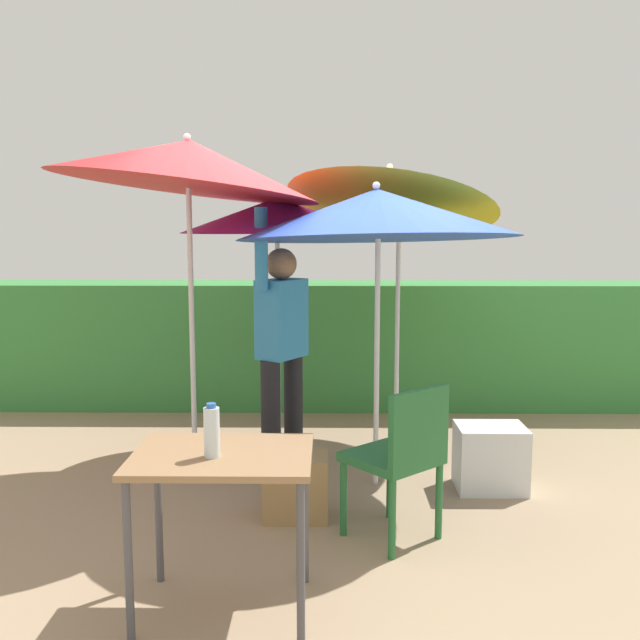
{
  "coord_description": "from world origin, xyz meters",
  "views": [
    {
      "loc": [
        0.06,
        -4.54,
        1.75
      ],
      "look_at": [
        0.0,
        0.3,
        1.1
      ],
      "focal_mm": 39.16,
      "sensor_mm": 36.0,
      "label": 1
    }
  ],
  "objects_px": {
    "umbrella_yellow": "(377,214)",
    "umbrella_navy": "(394,188)",
    "umbrella_rainbow": "(188,164)",
    "umbrella_orange": "(277,215)",
    "chair_plastic": "(401,453)",
    "person_vendor": "(282,341)",
    "folding_table": "(223,472)",
    "crate_cardboard": "(296,486)",
    "bottle_water": "(212,432)",
    "cooler_box": "(490,458)"
  },
  "relations": [
    {
      "from": "bottle_water",
      "to": "chair_plastic",
      "type": "bearing_deg",
      "value": 40.47
    },
    {
      "from": "cooler_box",
      "to": "folding_table",
      "type": "relative_size",
      "value": 0.57
    },
    {
      "from": "umbrella_yellow",
      "to": "umbrella_navy",
      "type": "height_order",
      "value": "umbrella_navy"
    },
    {
      "from": "folding_table",
      "to": "bottle_water",
      "type": "distance_m",
      "value": 0.22
    },
    {
      "from": "person_vendor",
      "to": "chair_plastic",
      "type": "distance_m",
      "value": 1.47
    },
    {
      "from": "crate_cardboard",
      "to": "bottle_water",
      "type": "height_order",
      "value": "bottle_water"
    },
    {
      "from": "person_vendor",
      "to": "chair_plastic",
      "type": "bearing_deg",
      "value": -58.43
    },
    {
      "from": "umbrella_yellow",
      "to": "crate_cardboard",
      "type": "xyz_separation_m",
      "value": [
        -0.51,
        -0.57,
        -1.64
      ]
    },
    {
      "from": "cooler_box",
      "to": "bottle_water",
      "type": "xyz_separation_m",
      "value": [
        -1.59,
        -1.57,
        0.65
      ]
    },
    {
      "from": "umbrella_yellow",
      "to": "folding_table",
      "type": "distance_m",
      "value": 2.14
    },
    {
      "from": "umbrella_orange",
      "to": "cooler_box",
      "type": "relative_size",
      "value": 4.45
    },
    {
      "from": "umbrella_orange",
      "to": "person_vendor",
      "type": "xyz_separation_m",
      "value": [
        0.05,
        -0.38,
        -0.9
      ]
    },
    {
      "from": "folding_table",
      "to": "crate_cardboard",
      "type": "bearing_deg",
      "value": 74.93
    },
    {
      "from": "umbrella_rainbow",
      "to": "chair_plastic",
      "type": "bearing_deg",
      "value": -36.69
    },
    {
      "from": "umbrella_yellow",
      "to": "person_vendor",
      "type": "xyz_separation_m",
      "value": [
        -0.65,
        0.31,
        -0.9
      ]
    },
    {
      "from": "umbrella_rainbow",
      "to": "umbrella_navy",
      "type": "relative_size",
      "value": 0.97
    },
    {
      "from": "person_vendor",
      "to": "folding_table",
      "type": "relative_size",
      "value": 2.35
    },
    {
      "from": "umbrella_orange",
      "to": "chair_plastic",
      "type": "relative_size",
      "value": 2.26
    },
    {
      "from": "umbrella_yellow",
      "to": "folding_table",
      "type": "relative_size",
      "value": 2.57
    },
    {
      "from": "chair_plastic",
      "to": "umbrella_yellow",
      "type": "bearing_deg",
      "value": 95.5
    },
    {
      "from": "umbrella_rainbow",
      "to": "umbrella_yellow",
      "type": "distance_m",
      "value": 1.3
    },
    {
      "from": "umbrella_orange",
      "to": "chair_plastic",
      "type": "xyz_separation_m",
      "value": [
        0.79,
        -1.58,
        -1.32
      ]
    },
    {
      "from": "umbrella_rainbow",
      "to": "crate_cardboard",
      "type": "bearing_deg",
      "value": -42.48
    },
    {
      "from": "crate_cardboard",
      "to": "bottle_water",
      "type": "relative_size",
      "value": 1.62
    },
    {
      "from": "cooler_box",
      "to": "crate_cardboard",
      "type": "bearing_deg",
      "value": -159.52
    },
    {
      "from": "person_vendor",
      "to": "cooler_box",
      "type": "bearing_deg",
      "value": -15.82
    },
    {
      "from": "crate_cardboard",
      "to": "bottle_water",
      "type": "xyz_separation_m",
      "value": [
        -0.31,
        -1.09,
        0.67
      ]
    },
    {
      "from": "umbrella_yellow",
      "to": "chair_plastic",
      "type": "relative_size",
      "value": 2.31
    },
    {
      "from": "umbrella_navy",
      "to": "chair_plastic",
      "type": "distance_m",
      "value": 2.41
    },
    {
      "from": "umbrella_yellow",
      "to": "bottle_water",
      "type": "bearing_deg",
      "value": -116.41
    },
    {
      "from": "umbrella_yellow",
      "to": "bottle_water",
      "type": "height_order",
      "value": "umbrella_yellow"
    },
    {
      "from": "umbrella_navy",
      "to": "person_vendor",
      "type": "height_order",
      "value": "umbrella_navy"
    },
    {
      "from": "umbrella_orange",
      "to": "folding_table",
      "type": "xyz_separation_m",
      "value": [
        -0.09,
        -2.3,
        -1.18
      ]
    },
    {
      "from": "person_vendor",
      "to": "bottle_water",
      "type": "bearing_deg",
      "value": -95.05
    },
    {
      "from": "crate_cardboard",
      "to": "umbrella_navy",
      "type": "bearing_deg",
      "value": 65.05
    },
    {
      "from": "umbrella_yellow",
      "to": "chair_plastic",
      "type": "bearing_deg",
      "value": -84.5
    },
    {
      "from": "umbrella_orange",
      "to": "crate_cardboard",
      "type": "distance_m",
      "value": 2.08
    },
    {
      "from": "crate_cardboard",
      "to": "bottle_water",
      "type": "distance_m",
      "value": 1.32
    },
    {
      "from": "umbrella_navy",
      "to": "person_vendor",
      "type": "xyz_separation_m",
      "value": [
        -0.85,
        -0.65,
        -1.12
      ]
    },
    {
      "from": "umbrella_rainbow",
      "to": "umbrella_orange",
      "type": "bearing_deg",
      "value": 46.44
    },
    {
      "from": "chair_plastic",
      "to": "crate_cardboard",
      "type": "distance_m",
      "value": 0.75
    },
    {
      "from": "umbrella_yellow",
      "to": "umbrella_orange",
      "type": "bearing_deg",
      "value": 135.5
    },
    {
      "from": "crate_cardboard",
      "to": "umbrella_rainbow",
      "type": "bearing_deg",
      "value": 137.52
    },
    {
      "from": "person_vendor",
      "to": "umbrella_rainbow",
      "type": "bearing_deg",
      "value": -161.7
    },
    {
      "from": "umbrella_navy",
      "to": "bottle_water",
      "type": "bearing_deg",
      "value": -111.35
    },
    {
      "from": "person_vendor",
      "to": "bottle_water",
      "type": "height_order",
      "value": "person_vendor"
    },
    {
      "from": "cooler_box",
      "to": "folding_table",
      "type": "distance_m",
      "value": 2.22
    },
    {
      "from": "person_vendor",
      "to": "bottle_water",
      "type": "distance_m",
      "value": 1.98
    },
    {
      "from": "umbrella_rainbow",
      "to": "cooler_box",
      "type": "relative_size",
      "value": 5.41
    },
    {
      "from": "umbrella_orange",
      "to": "umbrella_navy",
      "type": "height_order",
      "value": "umbrella_navy"
    }
  ]
}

